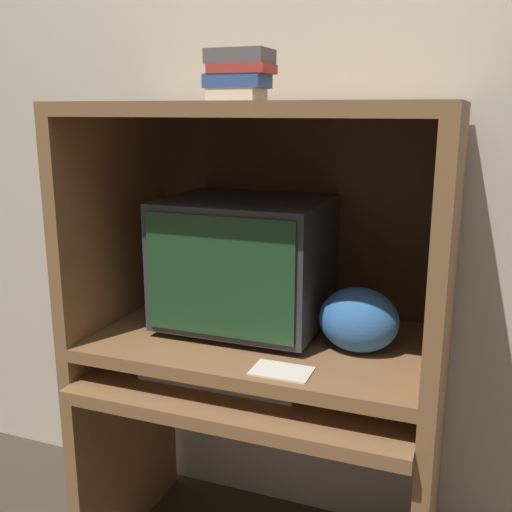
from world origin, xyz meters
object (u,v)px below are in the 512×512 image
at_px(keyboard, 223,375).
at_px(book_stack, 239,74).
at_px(crt_monitor, 245,262).
at_px(mouse, 325,394).
at_px(snack_bag, 359,320).

xyz_separation_m(keyboard, book_stack, (0.01, 0.11, 0.80)).
relative_size(crt_monitor, book_stack, 2.70).
bearing_deg(keyboard, mouse, -2.86).
height_order(crt_monitor, keyboard, crt_monitor).
bearing_deg(snack_bag, keyboard, -164.50).
xyz_separation_m(snack_bag, book_stack, (-0.34, 0.02, 0.63)).
height_order(snack_bag, book_stack, book_stack).
relative_size(mouse, book_stack, 0.42).
distance_m(crt_monitor, book_stack, 0.52).
distance_m(keyboard, snack_bag, 0.40).
height_order(keyboard, snack_bag, snack_bag).
relative_size(keyboard, mouse, 6.35).
bearing_deg(snack_bag, crt_monitor, 169.43).
xyz_separation_m(keyboard, snack_bag, (0.35, 0.10, 0.17)).
relative_size(mouse, snack_bag, 0.33).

